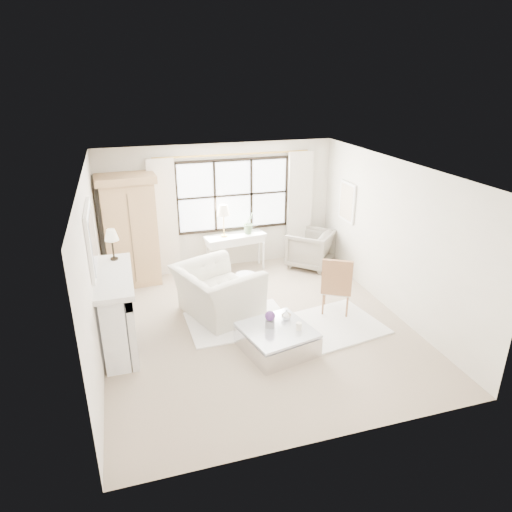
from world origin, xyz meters
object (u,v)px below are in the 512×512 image
object	(u,v)px
coffee_table	(277,340)
armoire	(130,230)
console_table	(235,252)
club_armchair	(217,292)

from	to	relation	value
coffee_table	armoire	bearing A→B (deg)	109.32
console_table	club_armchair	distance (m)	2.03
armoire	coffee_table	size ratio (longest dim) A/B	1.87
armoire	console_table	xyz separation A→B (m)	(2.14, 0.06, -0.74)
armoire	coffee_table	world-z (taller)	armoire
console_table	coffee_table	xyz separation A→B (m)	(-0.16, -3.23, -0.22)
club_armchair	coffee_table	distance (m)	1.53
armoire	club_armchair	xyz separation A→B (m)	(1.34, -1.80, -0.69)
console_table	club_armchair	bearing A→B (deg)	-121.55
armoire	club_armchair	size ratio (longest dim) A/B	1.62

